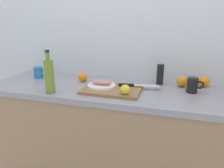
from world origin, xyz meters
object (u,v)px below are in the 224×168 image
object	(u,v)px
olive_oil_bottle	(49,76)
coffee_mug_1	(193,85)
cutting_board	(112,89)
fish_fillet	(102,82)
white_plate	(102,85)
pepper_mill	(160,74)
coffee_mug_0	(39,72)
chef_knife	(134,85)
orange_0	(83,77)
lemon_0	(125,89)

from	to	relation	value
olive_oil_bottle	coffee_mug_1	world-z (taller)	olive_oil_bottle
cutting_board	coffee_mug_1	distance (m)	0.55
olive_oil_bottle	cutting_board	bearing A→B (deg)	21.40
coffee_mug_1	fish_fillet	bearing A→B (deg)	-170.19
white_plate	pepper_mill	xyz separation A→B (m)	(0.39, 0.25, 0.05)
white_plate	coffee_mug_0	size ratio (longest dim) A/B	1.77
fish_fillet	coffee_mug_0	bearing A→B (deg)	167.33
chef_knife	orange_0	bearing A→B (deg)	160.54
cutting_board	fish_fillet	distance (m)	0.09
fish_fillet	pepper_mill	size ratio (longest dim) A/B	0.97
chef_knife	pepper_mill	bearing A→B (deg)	37.29
white_plate	lemon_0	world-z (taller)	lemon_0
fish_fillet	pepper_mill	world-z (taller)	pepper_mill
lemon_0	pepper_mill	size ratio (longest dim) A/B	0.40
lemon_0	coffee_mug_1	xyz separation A→B (m)	(0.42, 0.22, 0.00)
chef_knife	coffee_mug_0	world-z (taller)	coffee_mug_0
olive_oil_bottle	pepper_mill	xyz separation A→B (m)	(0.70, 0.41, -0.04)
coffee_mug_0	orange_0	bearing A→B (deg)	0.89
chef_knife	coffee_mug_1	size ratio (longest dim) A/B	2.61
fish_fillet	pepper_mill	xyz separation A→B (m)	(0.39, 0.25, 0.02)
coffee_mug_0	pepper_mill	size ratio (longest dim) A/B	0.73
fish_fillet	chef_knife	world-z (taller)	fish_fillet
cutting_board	coffee_mug_0	size ratio (longest dim) A/B	3.48
chef_knife	coffee_mug_1	distance (m)	0.40
fish_fillet	coffee_mug_1	size ratio (longest dim) A/B	1.36
coffee_mug_0	pepper_mill	xyz separation A→B (m)	(1.01, 0.11, 0.03)
white_plate	coffee_mug_0	xyz separation A→B (m)	(-0.62, 0.14, 0.02)
coffee_mug_0	orange_0	distance (m)	0.41
fish_fillet	chef_knife	distance (m)	0.23
olive_oil_bottle	pepper_mill	bearing A→B (deg)	30.68
white_plate	coffee_mug_1	bearing A→B (deg)	9.81
white_plate	olive_oil_bottle	xyz separation A→B (m)	(-0.31, -0.17, 0.09)
orange_0	pepper_mill	distance (m)	0.61
coffee_mug_0	coffee_mug_1	world-z (taller)	coffee_mug_1
olive_oil_bottle	orange_0	bearing A→B (deg)	72.92
lemon_0	olive_oil_bottle	size ratio (longest dim) A/B	0.22
fish_fillet	lemon_0	distance (m)	0.23
olive_oil_bottle	orange_0	xyz separation A→B (m)	(0.10, 0.32, -0.08)
olive_oil_bottle	pepper_mill	distance (m)	0.81
olive_oil_bottle	coffee_mug_1	size ratio (longest dim) A/B	2.60
white_plate	orange_0	bearing A→B (deg)	145.37
white_plate	pepper_mill	distance (m)	0.46
white_plate	pepper_mill	size ratio (longest dim) A/B	1.30
olive_oil_bottle	lemon_0	bearing A→B (deg)	6.40
cutting_board	white_plate	xyz separation A→B (m)	(-0.08, 0.02, 0.02)
chef_knife	pepper_mill	world-z (taller)	pepper_mill
white_plate	coffee_mug_1	distance (m)	0.63
fish_fillet	coffee_mug_0	size ratio (longest dim) A/B	1.33
lemon_0	orange_0	size ratio (longest dim) A/B	0.87
fish_fillet	coffee_mug_0	distance (m)	0.64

